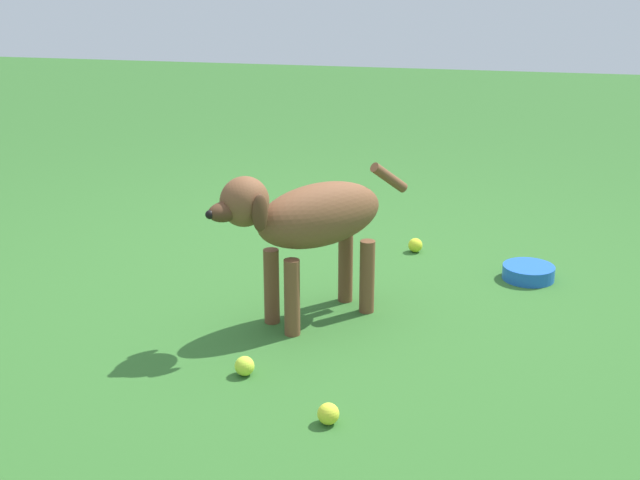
{
  "coord_description": "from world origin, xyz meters",
  "views": [
    {
      "loc": [
        -3.18,
        -0.73,
        1.34
      ],
      "look_at": [
        -0.24,
        -0.09,
        0.31
      ],
      "focal_mm": 47.89,
      "sensor_mm": 36.0,
      "label": 1
    }
  ],
  "objects_px": {
    "tennis_ball_0": "(415,245)",
    "tennis_ball_2": "(328,414)",
    "dog": "(308,220)",
    "tennis_ball_1": "(245,366)",
    "water_bowl": "(528,272)"
  },
  "relations": [
    {
      "from": "tennis_ball_0",
      "to": "tennis_ball_2",
      "type": "relative_size",
      "value": 1.0
    },
    {
      "from": "tennis_ball_0",
      "to": "water_bowl",
      "type": "bearing_deg",
      "value": -115.34
    },
    {
      "from": "tennis_ball_1",
      "to": "tennis_ball_2",
      "type": "height_order",
      "value": "same"
    },
    {
      "from": "water_bowl",
      "to": "tennis_ball_1",
      "type": "bearing_deg",
      "value": 139.53
    },
    {
      "from": "dog",
      "to": "tennis_ball_0",
      "type": "relative_size",
      "value": 10.66
    },
    {
      "from": "tennis_ball_1",
      "to": "dog",
      "type": "bearing_deg",
      "value": -12.81
    },
    {
      "from": "tennis_ball_1",
      "to": "water_bowl",
      "type": "bearing_deg",
      "value": -40.47
    },
    {
      "from": "tennis_ball_1",
      "to": "water_bowl",
      "type": "distance_m",
      "value": 1.43
    },
    {
      "from": "tennis_ball_1",
      "to": "tennis_ball_2",
      "type": "bearing_deg",
      "value": -125.85
    },
    {
      "from": "tennis_ball_2",
      "to": "tennis_ball_1",
      "type": "bearing_deg",
      "value": 54.15
    },
    {
      "from": "tennis_ball_1",
      "to": "tennis_ball_0",
      "type": "bearing_deg",
      "value": -17.53
    },
    {
      "from": "dog",
      "to": "tennis_ball_0",
      "type": "xyz_separation_m",
      "value": [
        0.85,
        -0.31,
        -0.37
      ]
    },
    {
      "from": "tennis_ball_0",
      "to": "dog",
      "type": "bearing_deg",
      "value": 159.93
    },
    {
      "from": "tennis_ball_2",
      "to": "water_bowl",
      "type": "bearing_deg",
      "value": -24.18
    },
    {
      "from": "dog",
      "to": "tennis_ball_2",
      "type": "relative_size",
      "value": 10.66
    }
  ]
}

